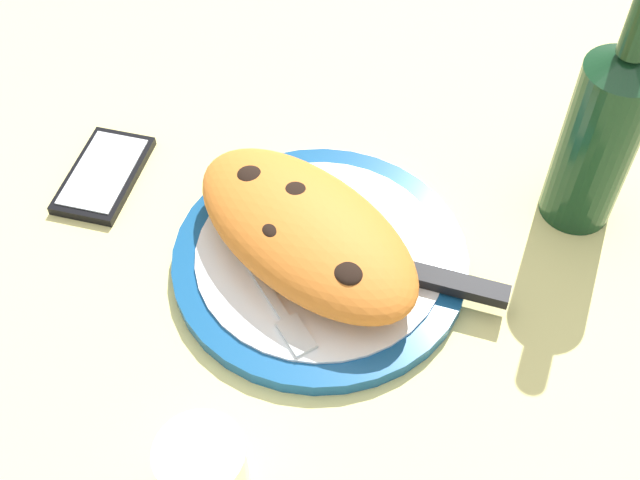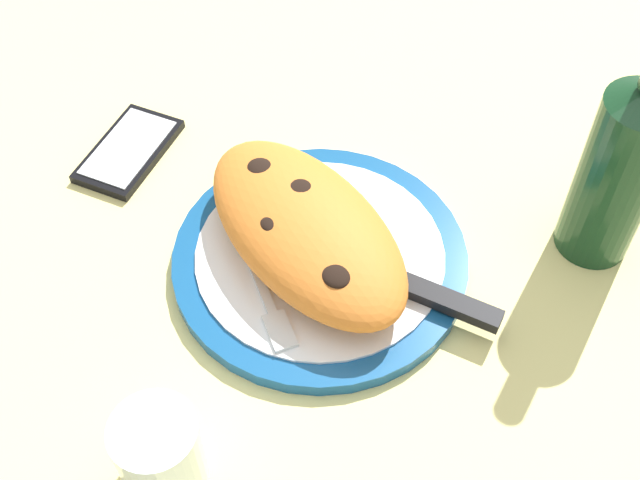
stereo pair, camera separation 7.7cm
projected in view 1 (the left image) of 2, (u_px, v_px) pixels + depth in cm
name	position (u px, v px, depth cm)	size (l,w,h in cm)	color
ground_plane	(320.00, 273.00, 81.23)	(150.00, 150.00, 3.00)	#E5D684
plate	(320.00, 259.00, 79.34)	(28.69, 28.69, 1.88)	navy
calzone	(305.00, 231.00, 76.17)	(26.13, 13.90, 6.31)	orange
fork	(271.00, 295.00, 75.26)	(17.09, 5.34, 0.40)	silver
knife	(425.00, 277.00, 76.19)	(20.90, 12.90, 1.20)	silver
smartphone	(104.00, 174.00, 86.74)	(12.56, 14.15, 1.16)	black
water_glass	(205.00, 477.00, 62.77)	(6.86, 6.86, 8.45)	silver
wine_bottle	(601.00, 134.00, 76.13)	(7.21, 7.21, 26.79)	#14381E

